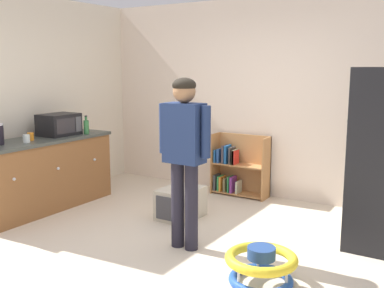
{
  "coord_description": "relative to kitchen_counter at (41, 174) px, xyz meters",
  "views": [
    {
      "loc": [
        2.36,
        -3.47,
        1.79
      ],
      "look_at": [
        -0.19,
        0.61,
        0.96
      ],
      "focal_mm": 42.5,
      "sensor_mm": 36.0,
      "label": 1
    }
  ],
  "objects": [
    {
      "name": "left_side_wall",
      "position": [
        -0.43,
        0.56,
        0.9
      ],
      "size": [
        0.06,
        2.99,
        2.7
      ],
      "primitive_type": "cube",
      "color": "#ECE0C7",
      "rests_on": "ground"
    },
    {
      "name": "orange_cup",
      "position": [
        0.02,
        -0.15,
        0.5
      ],
      "size": [
        0.08,
        0.08,
        0.09
      ],
      "primitive_type": "cylinder",
      "color": "orange",
      "rests_on": "kitchen_counter"
    },
    {
      "name": "bookshelf",
      "position": [
        1.8,
        1.89,
        -0.08
      ],
      "size": [
        0.8,
        0.28,
        0.85
      ],
      "color": "#B97F49",
      "rests_on": "ground"
    },
    {
      "name": "green_glass_bottle",
      "position": [
        0.21,
        0.6,
        0.55
      ],
      "size": [
        0.07,
        0.07,
        0.25
      ],
      "color": "#33753D",
      "rests_on": "kitchen_counter"
    },
    {
      "name": "ground_plane",
      "position": [
        2.2,
        -0.25,
        -0.45
      ],
      "size": [
        12.0,
        12.0,
        0.0
      ],
      "primitive_type": "plane",
      "color": "beige",
      "rests_on": "ground"
    },
    {
      "name": "white_cup",
      "position": [
        0.11,
        -0.28,
        0.5
      ],
      "size": [
        0.08,
        0.08,
        0.09
      ],
      "primitive_type": "cylinder",
      "color": "white",
      "rests_on": "kitchen_counter"
    },
    {
      "name": "baby_walker",
      "position": [
        3.17,
        -0.41,
        -0.29
      ],
      "size": [
        0.6,
        0.6,
        0.32
      ],
      "color": "#2350B2",
      "rests_on": "ground"
    },
    {
      "name": "banana_bunch",
      "position": [
        -0.14,
        0.69,
        0.48
      ],
      "size": [
        0.12,
        0.16,
        0.04
      ],
      "color": "yellow",
      "rests_on": "kitchen_counter"
    },
    {
      "name": "pet_carrier",
      "position": [
        1.68,
        0.63,
        -0.27
      ],
      "size": [
        0.42,
        0.55,
        0.36
      ],
      "color": "beige",
      "rests_on": "ground"
    },
    {
      "name": "back_wall",
      "position": [
        2.2,
        2.08,
        0.9
      ],
      "size": [
        5.2,
        0.06,
        2.7
      ],
      "primitive_type": "cube",
      "color": "#F1DCC6",
      "rests_on": "ground"
    },
    {
      "name": "kitchen_counter",
      "position": [
        0.0,
        0.0,
        0.0
      ],
      "size": [
        0.65,
        1.92,
        0.9
      ],
      "color": "brown",
      "rests_on": "ground"
    },
    {
      "name": "microwave",
      "position": [
        -0.01,
        0.34,
        0.59
      ],
      "size": [
        0.37,
        0.48,
        0.28
      ],
      "color": "black",
      "rests_on": "kitchen_counter"
    },
    {
      "name": "standing_person",
      "position": [
        2.22,
        -0.11,
        0.57
      ],
      "size": [
        0.57,
        0.23,
        1.68
      ],
      "color": "#22202C",
      "rests_on": "ground"
    }
  ]
}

